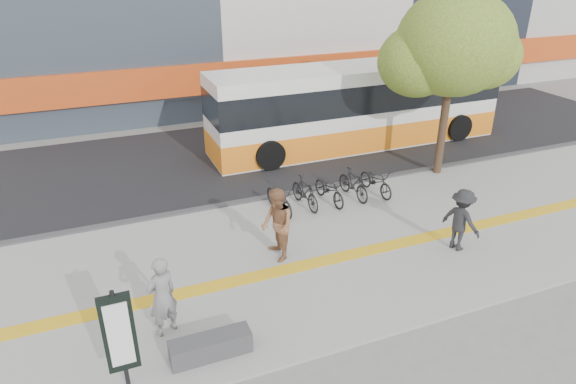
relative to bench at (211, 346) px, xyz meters
name	(u,v)px	position (x,y,z in m)	size (l,w,h in m)	color
ground	(307,294)	(2.60, 1.20, -0.30)	(120.00, 120.00, 0.00)	slate
sidewalk	(284,260)	(2.60, 2.70, -0.27)	(40.00, 7.00, 0.08)	gray
tactile_strip	(291,268)	(2.60, 2.20, -0.22)	(40.00, 0.45, 0.01)	gold
street	(212,160)	(2.60, 10.20, -0.28)	(40.00, 8.00, 0.06)	black
curb	(243,202)	(2.60, 6.20, -0.23)	(40.00, 0.25, 0.14)	#323234
bench	(211,346)	(0.00, 0.00, 0.00)	(1.60, 0.45, 0.45)	#323234
signboard	(119,335)	(-1.60, -0.31, 1.06)	(0.55, 0.10, 2.20)	black
street_tree	(451,45)	(9.78, 6.02, 4.21)	(4.40, 3.80, 6.31)	#352518
bus	(357,108)	(8.55, 9.70, 1.26)	(12.02, 2.85, 3.20)	silver
bicycle_row	(330,189)	(5.14, 5.20, 0.23)	(4.12, 1.71, 0.97)	black
seated_woman	(162,296)	(-0.70, 1.03, 0.68)	(0.66, 0.43, 1.81)	black
pedestrian_tan	(277,225)	(2.47, 2.81, 0.74)	(0.94, 0.73, 1.94)	brown
pedestrian_dark	(461,220)	(7.09, 1.43, 0.63)	(1.11, 0.64, 1.72)	black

